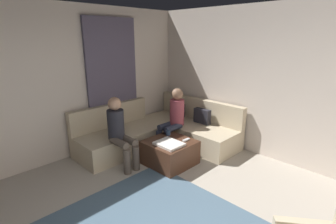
% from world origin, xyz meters
% --- Properties ---
extents(wall_back, '(6.00, 0.12, 2.70)m').
position_xyz_m(wall_back, '(0.00, 2.94, 1.35)').
color(wall_back, beige).
rests_on(wall_back, ground_plane).
extents(wall_left, '(0.12, 6.00, 2.70)m').
position_xyz_m(wall_left, '(-2.94, 0.00, 1.35)').
color(wall_left, beige).
rests_on(wall_left, ground_plane).
extents(curtain_panel, '(0.06, 1.10, 2.50)m').
position_xyz_m(curtain_panel, '(-2.84, 1.30, 1.25)').
color(curtain_panel, '#595166').
rests_on(curtain_panel, ground_plane).
extents(sectional_couch, '(2.10, 2.55, 0.87)m').
position_xyz_m(sectional_couch, '(-2.08, 1.88, 0.28)').
color(sectional_couch, '#C6B593').
rests_on(sectional_couch, ground_plane).
extents(ottoman, '(0.76, 0.76, 0.42)m').
position_xyz_m(ottoman, '(-1.38, 1.43, 0.21)').
color(ottoman, '#4C2D1E').
rests_on(ottoman, ground_plane).
extents(folded_blanket, '(0.44, 0.36, 0.04)m').
position_xyz_m(folded_blanket, '(-1.28, 1.31, 0.44)').
color(folded_blanket, white).
rests_on(folded_blanket, ottoman).
extents(coffee_mug, '(0.08, 0.08, 0.10)m').
position_xyz_m(coffee_mug, '(-1.60, 1.61, 0.47)').
color(coffee_mug, '#334C72').
rests_on(coffee_mug, ottoman).
extents(game_remote, '(0.05, 0.15, 0.02)m').
position_xyz_m(game_remote, '(-1.20, 1.65, 0.43)').
color(game_remote, white).
rests_on(game_remote, ottoman).
extents(person_on_couch_back, '(0.30, 0.60, 1.20)m').
position_xyz_m(person_on_couch_back, '(-1.78, 1.93, 0.66)').
color(person_on_couch_back, '#2D3347').
rests_on(person_on_couch_back, ground_plane).
extents(person_on_couch_side, '(0.60, 0.30, 1.20)m').
position_xyz_m(person_on_couch_side, '(-1.93, 0.78, 0.66)').
color(person_on_couch_side, brown).
rests_on(person_on_couch_side, ground_plane).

